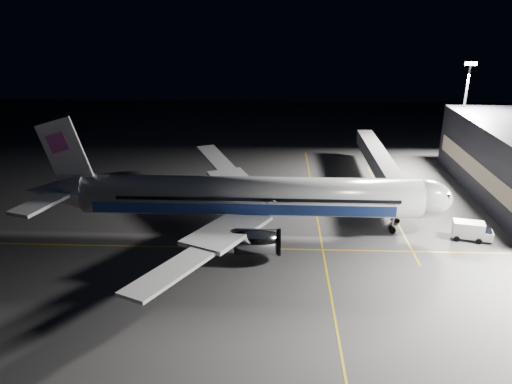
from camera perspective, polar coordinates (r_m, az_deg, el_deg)
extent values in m
plane|color=#4C4C4F|center=(73.42, -0.57, -4.30)|extent=(200.00, 200.00, 0.00)
cube|color=gold|center=(73.62, 7.25, -4.41)|extent=(0.25, 80.00, 0.01)
cube|color=gold|center=(68.06, -0.83, -6.47)|extent=(70.00, 0.25, 0.01)
cube|color=gold|center=(84.52, 14.87, -1.52)|extent=(0.25, 40.00, 0.01)
cylinder|color=silver|center=(71.31, -0.58, -0.46)|extent=(48.00, 5.60, 5.60)
ellipsoid|color=silver|center=(74.11, 18.29, -0.72)|extent=(8.96, 5.60, 5.60)
cube|color=black|center=(74.43, 20.08, -0.03)|extent=(2.20, 3.40, 0.90)
cone|color=silver|center=(77.99, -21.99, 0.11)|extent=(9.00, 5.49, 5.49)
cube|color=#203C93|center=(74.28, -1.24, -0.30)|extent=(42.24, 0.25, 1.50)
cube|color=#203C93|center=(69.14, -1.53, -1.98)|extent=(42.24, 0.25, 1.50)
cube|color=silver|center=(79.49, -2.08, 0.62)|extent=(11.36, 15.23, 1.53)
cube|color=silver|center=(64.81, -3.16, -4.34)|extent=(11.36, 15.23, 1.53)
cube|color=silver|center=(91.48, -4.62, 3.91)|extent=(8.57, 13.22, 1.31)
cube|color=silver|center=(54.20, -9.77, -9.03)|extent=(8.57, 13.22, 1.31)
cube|color=silver|center=(82.17, -20.29, 1.60)|extent=(6.20, 9.67, 0.45)
cube|color=silver|center=(73.31, -23.24, -1.13)|extent=(6.20, 9.67, 0.45)
cube|color=white|center=(75.30, -20.99, 4.28)|extent=(7.53, 0.40, 10.28)
cube|color=#E24DBB|center=(75.26, -21.69, 5.29)|extent=(3.22, 0.55, 3.22)
cylinder|color=#B7B7BF|center=(80.64, 0.61, 0.06)|extent=(5.60, 3.40, 3.40)
cylinder|color=#B7B7BF|center=(64.18, 0.08, -5.71)|extent=(5.60, 3.40, 3.40)
cylinder|color=#9999A0|center=(74.76, 15.35, -3.57)|extent=(0.26, 0.26, 2.50)
cylinder|color=black|center=(75.09, 15.29, -4.13)|extent=(0.90, 0.70, 0.90)
cylinder|color=#9999A0|center=(77.02, -2.64, -2.05)|extent=(0.26, 0.26, 2.50)
cylinder|color=#9999A0|center=(69.23, -3.24, -4.84)|extent=(0.26, 0.26, 2.50)
cylinder|color=black|center=(77.30, -2.63, -2.53)|extent=(1.10, 1.60, 1.10)
cylinder|color=black|center=(69.54, -3.23, -5.36)|extent=(1.10, 1.60, 1.10)
cube|color=#4D4537|center=(90.86, 23.90, 2.29)|extent=(0.15, 36.00, 3.00)
cube|color=#B2B2B7|center=(92.24, 13.89, 3.52)|extent=(3.00, 33.90, 2.80)
cube|color=#B2B2B7|center=(77.62, 16.03, -0.03)|extent=(3.60, 3.20, 3.40)
cylinder|color=#9999A0|center=(78.73, 15.81, -2.10)|extent=(0.70, 0.70, 3.10)
cylinder|color=black|center=(78.40, 15.86, -3.17)|extent=(0.70, 0.30, 0.70)
cylinder|color=black|center=(80.00, 15.59, -2.64)|extent=(0.70, 0.30, 0.70)
cylinder|color=#59595E|center=(106.96, 22.53, 7.91)|extent=(0.44, 0.44, 20.00)
cube|color=#59595E|center=(105.38, 23.32, 13.35)|extent=(2.40, 0.50, 0.80)
cube|color=white|center=(105.05, 23.39, 13.32)|extent=(2.20, 0.15, 0.60)
cube|color=silver|center=(75.81, 23.08, -3.95)|extent=(4.43, 2.89, 2.25)
cube|color=silver|center=(76.48, 24.83, -4.51)|extent=(2.02, 2.25, 1.22)
cube|color=black|center=(76.28, 24.88, -4.17)|extent=(1.58, 1.96, 0.51)
cylinder|color=black|center=(77.48, 23.91, -4.50)|extent=(0.85, 0.43, 0.82)
cylinder|color=black|center=(75.56, 24.12, -5.18)|extent=(0.85, 0.43, 0.82)
cylinder|color=black|center=(77.04, 21.82, -4.32)|extent=(0.85, 0.43, 0.82)
cylinder|color=black|center=(75.10, 21.97, -5.00)|extent=(0.85, 0.43, 0.82)
cube|color=black|center=(84.21, -3.24, -0.28)|extent=(3.15, 2.52, 1.25)
cube|color=black|center=(83.92, -3.25, 0.23)|extent=(1.45, 1.45, 0.68)
sphere|color=#FFF2CC|center=(83.28, -3.47, -0.53)|extent=(0.30, 0.30, 0.30)
sphere|color=#FFF2CC|center=(83.53, -2.71, -0.45)|extent=(0.30, 0.30, 0.30)
cylinder|color=black|center=(85.50, -2.72, -0.30)|extent=(0.73, 0.46, 0.68)
cylinder|color=black|center=(83.76, -2.39, -0.76)|extent=(0.73, 0.46, 0.68)
cylinder|color=black|center=(85.05, -4.06, -0.44)|extent=(0.73, 0.46, 0.68)
cylinder|color=black|center=(83.30, -3.75, -0.91)|extent=(0.73, 0.46, 0.68)
cone|color=#F7610A|center=(84.37, 1.55, -0.63)|extent=(0.37, 0.37, 0.55)
cone|color=#F7610A|center=(84.28, -2.84, -0.67)|extent=(0.37, 0.37, 0.56)
cone|color=#F7610A|center=(84.81, -5.56, -0.56)|extent=(0.45, 0.45, 0.67)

